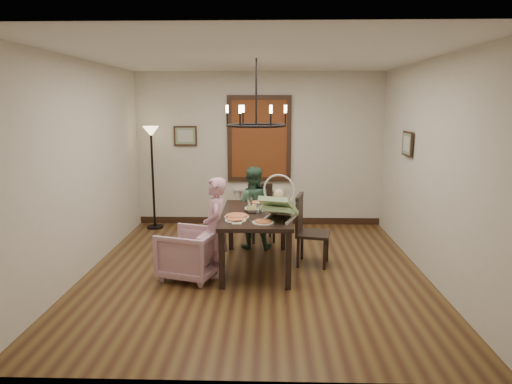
{
  "coord_description": "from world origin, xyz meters",
  "views": [
    {
      "loc": [
        0.18,
        -5.85,
        2.22
      ],
      "look_at": [
        0.01,
        0.21,
        1.05
      ],
      "focal_mm": 32.0,
      "sensor_mm": 36.0,
      "label": 1
    }
  ],
  "objects_px": {
    "chair_right": "(313,230)",
    "baby_bouncer": "(279,204)",
    "elderly_woman": "(215,236)",
    "floor_lamp": "(153,179)",
    "armchair": "(190,253)",
    "drinking_glass": "(259,209)",
    "seated_man": "(252,214)",
    "chair_far": "(262,213)",
    "dining_table": "(256,219)"
  },
  "relations": [
    {
      "from": "chair_far",
      "to": "drinking_glass",
      "type": "xyz_separation_m",
      "value": [
        -0.02,
        -1.35,
        0.38
      ]
    },
    {
      "from": "elderly_woman",
      "to": "baby_bouncer",
      "type": "relative_size",
      "value": 1.77
    },
    {
      "from": "chair_far",
      "to": "floor_lamp",
      "type": "distance_m",
      "value": 2.15
    },
    {
      "from": "drinking_glass",
      "to": "floor_lamp",
      "type": "relative_size",
      "value": 0.08
    },
    {
      "from": "armchair",
      "to": "baby_bouncer",
      "type": "xyz_separation_m",
      "value": [
        1.15,
        0.04,
        0.65
      ]
    },
    {
      "from": "chair_right",
      "to": "armchair",
      "type": "distance_m",
      "value": 1.74
    },
    {
      "from": "chair_far",
      "to": "baby_bouncer",
      "type": "xyz_separation_m",
      "value": [
        0.24,
        -1.62,
        0.51
      ]
    },
    {
      "from": "elderly_woman",
      "to": "chair_right",
      "type": "bearing_deg",
      "value": 102.96
    },
    {
      "from": "chair_right",
      "to": "floor_lamp",
      "type": "relative_size",
      "value": 0.56
    },
    {
      "from": "dining_table",
      "to": "chair_far",
      "type": "xyz_separation_m",
      "value": [
        0.06,
        1.25,
        -0.22
      ]
    },
    {
      "from": "chair_right",
      "to": "baby_bouncer",
      "type": "distance_m",
      "value": 0.84
    },
    {
      "from": "dining_table",
      "to": "elderly_woman",
      "type": "relative_size",
      "value": 1.54
    },
    {
      "from": "chair_far",
      "to": "chair_right",
      "type": "relative_size",
      "value": 0.92
    },
    {
      "from": "armchair",
      "to": "baby_bouncer",
      "type": "relative_size",
      "value": 1.16
    },
    {
      "from": "drinking_glass",
      "to": "floor_lamp",
      "type": "height_order",
      "value": "floor_lamp"
    },
    {
      "from": "chair_right",
      "to": "seated_man",
      "type": "distance_m",
      "value": 1.15
    },
    {
      "from": "chair_far",
      "to": "baby_bouncer",
      "type": "bearing_deg",
      "value": -92.34
    },
    {
      "from": "chair_far",
      "to": "chair_right",
      "type": "bearing_deg",
      "value": -67.73
    },
    {
      "from": "baby_bouncer",
      "to": "seated_man",
      "type": "bearing_deg",
      "value": 124.97
    },
    {
      "from": "armchair",
      "to": "seated_man",
      "type": "relative_size",
      "value": 0.66
    },
    {
      "from": "chair_right",
      "to": "baby_bouncer",
      "type": "relative_size",
      "value": 1.64
    },
    {
      "from": "drinking_glass",
      "to": "floor_lamp",
      "type": "distance_m",
      "value": 2.85
    },
    {
      "from": "elderly_woman",
      "to": "drinking_glass",
      "type": "xyz_separation_m",
      "value": [
        0.56,
        0.23,
        0.3
      ]
    },
    {
      "from": "dining_table",
      "to": "armchair",
      "type": "height_order",
      "value": "dining_table"
    },
    {
      "from": "armchair",
      "to": "baby_bouncer",
      "type": "distance_m",
      "value": 1.32
    },
    {
      "from": "drinking_glass",
      "to": "floor_lamp",
      "type": "bearing_deg",
      "value": 133.15
    },
    {
      "from": "seated_man",
      "to": "drinking_glass",
      "type": "distance_m",
      "value": 1.03
    },
    {
      "from": "dining_table",
      "to": "chair_far",
      "type": "distance_m",
      "value": 1.28
    },
    {
      "from": "dining_table",
      "to": "seated_man",
      "type": "bearing_deg",
      "value": 95.07
    },
    {
      "from": "chair_right",
      "to": "elderly_woman",
      "type": "distance_m",
      "value": 1.39
    },
    {
      "from": "drinking_glass",
      "to": "armchair",
      "type": "bearing_deg",
      "value": -160.97
    },
    {
      "from": "armchair",
      "to": "drinking_glass",
      "type": "bearing_deg",
      "value": 126.57
    },
    {
      "from": "armchair",
      "to": "elderly_woman",
      "type": "height_order",
      "value": "elderly_woman"
    },
    {
      "from": "dining_table",
      "to": "seated_man",
      "type": "xyz_separation_m",
      "value": [
        -0.09,
        0.88,
        -0.15
      ]
    },
    {
      "from": "elderly_woman",
      "to": "floor_lamp",
      "type": "height_order",
      "value": "floor_lamp"
    },
    {
      "from": "elderly_woman",
      "to": "drinking_glass",
      "type": "height_order",
      "value": "elderly_woman"
    },
    {
      "from": "chair_far",
      "to": "armchair",
      "type": "distance_m",
      "value": 1.89
    },
    {
      "from": "armchair",
      "to": "floor_lamp",
      "type": "relative_size",
      "value": 0.39
    },
    {
      "from": "floor_lamp",
      "to": "baby_bouncer",
      "type": "bearing_deg",
      "value": -46.78
    },
    {
      "from": "armchair",
      "to": "drinking_glass",
      "type": "xyz_separation_m",
      "value": [
        0.89,
        0.31,
        0.52
      ]
    },
    {
      "from": "chair_right",
      "to": "baby_bouncer",
      "type": "height_order",
      "value": "baby_bouncer"
    },
    {
      "from": "floor_lamp",
      "to": "seated_man",
      "type": "bearing_deg",
      "value": -31.39
    },
    {
      "from": "elderly_woman",
      "to": "armchair",
      "type": "bearing_deg",
      "value": -83.7
    },
    {
      "from": "dining_table",
      "to": "baby_bouncer",
      "type": "relative_size",
      "value": 2.71
    },
    {
      "from": "elderly_woman",
      "to": "floor_lamp",
      "type": "distance_m",
      "value": 2.72
    },
    {
      "from": "armchair",
      "to": "baby_bouncer",
      "type": "height_order",
      "value": "baby_bouncer"
    },
    {
      "from": "chair_right",
      "to": "floor_lamp",
      "type": "distance_m",
      "value": 3.3
    },
    {
      "from": "chair_far",
      "to": "chair_right",
      "type": "height_order",
      "value": "chair_right"
    },
    {
      "from": "chair_far",
      "to": "baby_bouncer",
      "type": "relative_size",
      "value": 1.52
    },
    {
      "from": "chair_far",
      "to": "drinking_glass",
      "type": "distance_m",
      "value": 1.4
    }
  ]
}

